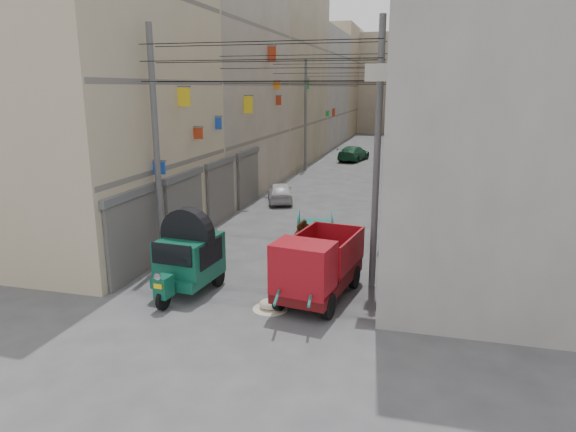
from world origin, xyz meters
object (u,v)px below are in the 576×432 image
(feed_sack, at_px, (270,304))
(distant_car_grey, at_px, (395,154))
(second_cart, at_px, (315,224))
(distant_car_white, at_px, (280,192))
(horse, at_px, (302,246))
(mini_truck, at_px, (314,271))
(tonga_cart, at_px, (300,273))
(auto_rickshaw, at_px, (189,255))
(distant_car_green, at_px, (354,153))

(feed_sack, relative_size, distant_car_grey, 0.17)
(second_cart, xyz_separation_m, feed_sack, (0.15, -6.84, -0.52))
(feed_sack, relative_size, distant_car_white, 0.19)
(feed_sack, xyz_separation_m, horse, (0.09, 3.55, 0.61))
(feed_sack, bearing_deg, mini_truck, 32.62)
(tonga_cart, distance_m, mini_truck, 0.62)
(second_cart, bearing_deg, tonga_cart, -93.41)
(horse, bearing_deg, mini_truck, 89.73)
(mini_truck, bearing_deg, tonga_cart, 154.61)
(auto_rickshaw, relative_size, tonga_cart, 0.84)
(tonga_cart, height_order, distant_car_white, tonga_cart)
(auto_rickshaw, distance_m, feed_sack, 2.98)
(tonga_cart, height_order, mini_truck, mini_truck)
(horse, bearing_deg, auto_rickshaw, 26.00)
(second_cart, relative_size, distant_car_green, 0.38)
(auto_rickshaw, height_order, mini_truck, mini_truck)
(mini_truck, bearing_deg, feed_sack, -138.48)
(mini_truck, relative_size, distant_car_white, 1.21)
(auto_rickshaw, relative_size, feed_sack, 4.69)
(mini_truck, xyz_separation_m, second_cart, (-1.25, 6.14, -0.31))
(auto_rickshaw, height_order, tonga_cart, auto_rickshaw)
(second_cart, height_order, feed_sack, second_cart)
(tonga_cart, bearing_deg, second_cart, 88.90)
(mini_truck, distance_m, distant_car_grey, 30.57)
(horse, height_order, distant_car_green, horse)
(tonga_cart, xyz_separation_m, feed_sack, (-0.61, -1.03, -0.62))
(tonga_cart, height_order, second_cart, tonga_cart)
(distant_car_white, height_order, distant_car_green, distant_car_green)
(second_cart, distance_m, distant_car_grey, 24.49)
(mini_truck, xyz_separation_m, distant_car_white, (-4.55, 12.68, -0.44))
(second_cart, bearing_deg, distant_car_green, 83.19)
(feed_sack, relative_size, horse, 0.34)
(distant_car_grey, height_order, distant_car_green, distant_car_green)
(horse, height_order, distant_car_white, horse)
(feed_sack, bearing_deg, distant_car_white, 104.47)
(distant_car_grey, xyz_separation_m, distant_car_green, (-3.40, -0.66, 0.04))
(distant_car_white, bearing_deg, horse, 91.82)
(tonga_cart, height_order, feed_sack, tonga_cart)
(distant_car_white, bearing_deg, second_cart, 98.82)
(auto_rickshaw, height_order, distant_car_grey, auto_rickshaw)
(distant_car_green, bearing_deg, feed_sack, 104.86)
(feed_sack, bearing_deg, horse, 88.54)
(horse, bearing_deg, distant_car_green, -105.74)
(mini_truck, distance_m, second_cart, 6.27)
(second_cart, height_order, distant_car_green, second_cart)
(distant_car_grey, bearing_deg, horse, -102.35)
(horse, bearing_deg, tonga_cart, 81.96)
(distant_car_grey, bearing_deg, auto_rickshaw, -107.28)
(distant_car_grey, bearing_deg, mini_truck, -100.17)
(auto_rickshaw, xyz_separation_m, horse, (2.82, 2.90, -0.40))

